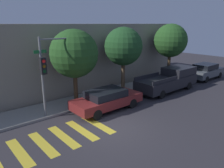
{
  "coord_description": "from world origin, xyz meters",
  "views": [
    {
      "loc": [
        -6.59,
        -7.87,
        5.23
      ],
      "look_at": [
        1.86,
        2.1,
        1.6
      ],
      "focal_mm": 35.0,
      "sensor_mm": 36.0,
      "label": 1
    }
  ],
  "objects": [
    {
      "name": "traffic_light_pole",
      "position": [
        -1.45,
        3.37,
        3.2
      ],
      "size": [
        2.69,
        0.56,
        4.56
      ],
      "color": "slate",
      "rests_on": "ground"
    },
    {
      "name": "tree_midblock",
      "position": [
        4.69,
        4.12,
        3.56
      ],
      "size": [
        2.86,
        2.86,
        5.01
      ],
      "color": "brown",
      "rests_on": "ground"
    },
    {
      "name": "sedan_near_corner",
      "position": [
        1.44,
        2.1,
        0.7
      ],
      "size": [
        4.54,
        1.83,
        1.31
      ],
      "color": "maroon",
      "rests_on": "ground"
    },
    {
      "name": "crosswalk",
      "position": [
        -3.32,
        0.8,
        0.0
      ],
      "size": [
        6.58,
        2.6,
        0.0
      ],
      "color": "gold",
      "rests_on": "ground"
    },
    {
      "name": "ground_plane",
      "position": [
        0.0,
        0.0,
        0.0
      ],
      "size": [
        60.0,
        60.0,
        0.0
      ],
      "primitive_type": "plane",
      "color": "#2D2B30"
    },
    {
      "name": "tree_near_corner",
      "position": [
        0.45,
        4.12,
        3.39
      ],
      "size": [
        3.06,
        3.06,
        4.94
      ],
      "color": "#42301E",
      "rests_on": "ground"
    },
    {
      "name": "sedan_middle",
      "position": [
        13.79,
        2.1,
        0.77
      ],
      "size": [
        4.26,
        1.8,
        1.48
      ],
      "color": "#4C5156",
      "rests_on": "ground"
    },
    {
      "name": "building_row",
      "position": [
        0.0,
        8.93,
        2.6
      ],
      "size": [
        26.0,
        6.0,
        5.21
      ],
      "primitive_type": "cube",
      "color": "gray",
      "rests_on": "ground"
    },
    {
      "name": "pickup_truck",
      "position": [
        7.93,
        2.1,
        0.88
      ],
      "size": [
        5.69,
        1.99,
        1.76
      ],
      "color": "black",
      "rests_on": "ground"
    },
    {
      "name": "sidewalk",
      "position": [
        0.0,
        4.36,
        0.07
      ],
      "size": [
        26.0,
        2.33,
        0.14
      ],
      "primitive_type": "cube",
      "color": "gray",
      "rests_on": "ground"
    },
    {
      "name": "tree_far_end",
      "position": [
        10.57,
        4.12,
        3.71
      ],
      "size": [
        3.03,
        3.03,
        5.24
      ],
      "color": "#4C3823",
      "rests_on": "ground"
    }
  ]
}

